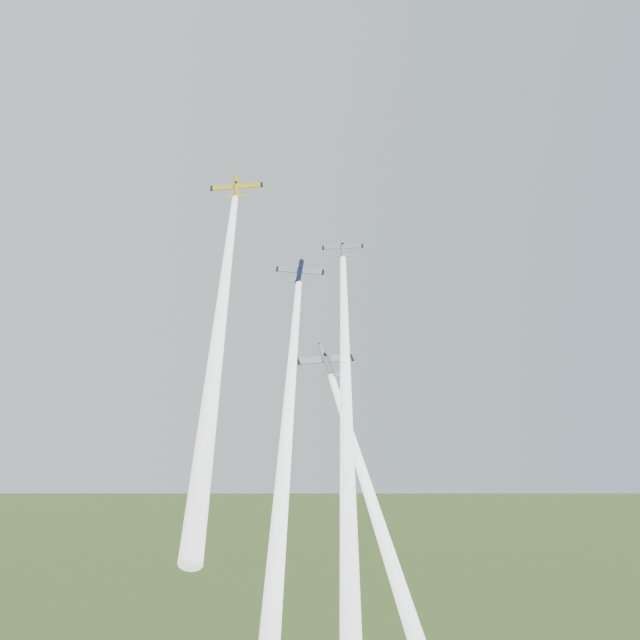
{
  "coord_description": "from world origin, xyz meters",
  "views": [
    {
      "loc": [
        -42.2,
        -115.24,
        75.54
      ],
      "look_at": [
        0.0,
        -6.0,
        92.0
      ],
      "focal_mm": 45.0,
      "sensor_mm": 36.0,
      "label": 1
    }
  ],
  "objects": [
    {
      "name": "plane_yellow",
      "position": [
        -10.79,
        2.34,
        113.5
      ],
      "size": [
        9.54,
        9.11,
        7.52
      ],
      "primitive_type": null,
      "rotation": [
        0.81,
        -0.09,
        -0.34
      ],
      "color": "yellow"
    },
    {
      "name": "smoke_trail_yellow",
      "position": [
        -19.0,
        -21.15,
        87.56
      ],
      "size": [
        17.67,
        45.11,
        48.85
      ],
      "primitive_type": null,
      "rotation": [
        -0.76,
        0.0,
        -0.34
      ],
      "color": "white"
    },
    {
      "name": "plane_navy",
      "position": [
        0.04,
        3.12,
        101.01
      ],
      "size": [
        9.89,
        8.6,
        6.98
      ],
      "primitive_type": null,
      "rotation": [
        0.81,
        0.08,
        -0.41
      ],
      "color": "#0C1337"
    },
    {
      "name": "smoke_trail_navy",
      "position": [
        -9.89,
        -19.91,
        74.86
      ],
      "size": [
        20.87,
        44.41,
        49.26
      ],
      "primitive_type": null,
      "rotation": [
        -0.76,
        0.0,
        -0.41
      ],
      "color": "white"
    },
    {
      "name": "plane_silver_right",
      "position": [
        7.83,
        3.82,
        105.76
      ],
      "size": [
        8.18,
        7.69,
        5.94
      ],
      "primitive_type": null,
      "rotation": [
        0.81,
        -0.05,
        -0.38
      ],
      "color": "#AEB5BD"
    },
    {
      "name": "smoke_trail_silver_right",
      "position": [
        -2.27,
        -21.15,
        77.67
      ],
      "size": [
        21.29,
        48.21,
        53.13
      ],
      "primitive_type": null,
      "rotation": [
        -0.76,
        0.0,
        -0.38
      ],
      "color": "white"
    },
    {
      "name": "plane_silver_low",
      "position": [
        0.43,
        -7.48,
        85.82
      ],
      "size": [
        8.91,
        7.45,
        7.89
      ],
      "primitive_type": null,
      "rotation": [
        0.81,
        -0.1,
        -0.06
      ],
      "color": "#A5ADB3"
    },
    {
      "name": "smoke_trail_silver_low",
      "position": [
        -1.0,
        -29.67,
        62.62
      ],
      "size": [
        4.96,
        41.77,
        43.35
      ],
      "primitive_type": null,
      "rotation": [
        -0.76,
        0.0,
        -0.06
      ],
      "color": "white"
    }
  ]
}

